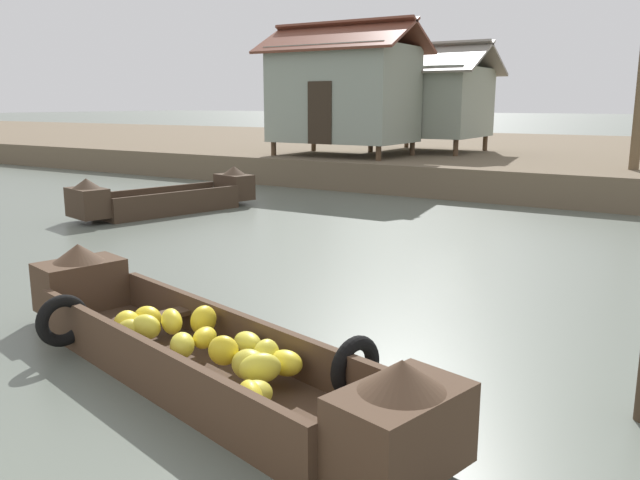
% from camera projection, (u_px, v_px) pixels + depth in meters
% --- Properties ---
extents(ground_plane, '(300.00, 300.00, 0.00)m').
position_uv_depth(ground_plane, '(458.00, 250.00, 10.94)').
color(ground_plane, '#596056').
extents(riverbank_strip, '(160.00, 20.00, 0.81)m').
position_uv_depth(riverbank_strip, '(607.00, 160.00, 23.58)').
color(riverbank_strip, brown).
rests_on(riverbank_strip, ground).
extents(banana_boat, '(5.30, 2.17, 0.87)m').
position_uv_depth(banana_boat, '(196.00, 347.00, 5.76)').
color(banana_boat, '#473323').
rests_on(banana_boat, ground).
extents(cargo_boat_upstream, '(1.94, 4.39, 0.92)m').
position_uv_depth(cargo_boat_upstream, '(167.00, 198.00, 14.60)').
color(cargo_boat_upstream, '#3D2D21').
rests_on(cargo_boat_upstream, ground).
extents(stilt_house_left, '(4.76, 3.21, 4.03)m').
position_uv_depth(stilt_house_left, '(343.00, 93.00, 19.98)').
color(stilt_house_left, '#4C3826').
rests_on(stilt_house_left, riverbank_strip).
extents(stilt_house_mid_left, '(4.06, 3.75, 3.56)m').
position_uv_depth(stilt_house_mid_left, '(430.00, 100.00, 21.75)').
color(stilt_house_mid_left, '#4C3826').
rests_on(stilt_house_mid_left, riverbank_strip).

